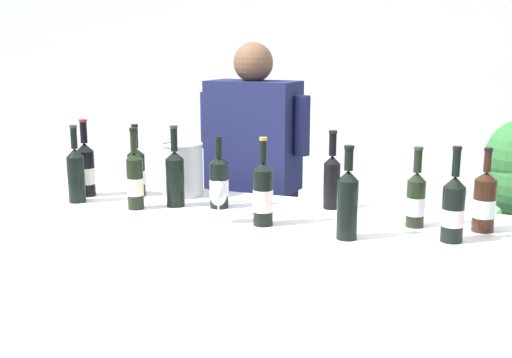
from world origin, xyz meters
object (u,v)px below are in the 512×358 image
at_px(wine_bottle_0, 76,173).
at_px(wine_bottle_3, 175,176).
at_px(wine_bottle_10, 219,182).
at_px(wine_bottle_6, 86,169).
at_px(wine_bottle_2, 347,202).
at_px(person_server, 253,205).
at_px(wine_bottle_7, 135,180).
at_px(ice_bucket, 182,169).
at_px(wine_bottle_1, 453,209).
at_px(wine_glass, 218,195).
at_px(wine_bottle_8, 416,199).
at_px(wine_bottle_9, 263,194).
at_px(wine_bottle_11, 484,202).
at_px(wine_bottle_5, 332,179).
at_px(wine_bottle_4, 136,171).

xyz_separation_m(wine_bottle_0, wine_bottle_3, (0.45, 0.08, 0.00)).
bearing_deg(wine_bottle_10, wine_bottle_6, -179.17).
bearing_deg(wine_bottle_2, wine_bottle_10, 157.68).
bearing_deg(person_server, wine_bottle_7, -110.96).
bearing_deg(ice_bucket, wine_bottle_7, -104.95).
distance_m(wine_bottle_1, wine_glass, 0.88).
distance_m(wine_bottle_1, wine_bottle_8, 0.21).
distance_m(wine_bottle_8, ice_bucket, 1.09).
relative_size(wine_bottle_1, wine_bottle_9, 1.00).
height_order(wine_bottle_8, wine_bottle_9, wine_bottle_9).
relative_size(wine_bottle_9, wine_bottle_11, 1.08).
bearing_deg(wine_bottle_5, wine_bottle_10, -161.85).
bearing_deg(wine_glass, wine_bottle_6, 164.31).
relative_size(wine_bottle_0, wine_bottle_3, 0.98).
height_order(wine_bottle_7, person_server, person_server).
height_order(wine_bottle_0, wine_bottle_7, wine_bottle_7).
relative_size(wine_bottle_3, wine_bottle_7, 1.01).
distance_m(wine_bottle_1, wine_bottle_2, 0.37).
xyz_separation_m(wine_bottle_2, wine_bottle_3, (-0.80, 0.21, -0.00)).
xyz_separation_m(wine_bottle_9, ice_bucket, (-0.52, 0.34, 0.00)).
height_order(wine_bottle_2, wine_bottle_11, wine_bottle_2).
bearing_deg(wine_bottle_5, wine_bottle_0, -165.90).
bearing_deg(wine_bottle_5, wine_bottle_3, -163.55).
bearing_deg(wine_bottle_8, wine_bottle_7, -173.47).
bearing_deg(wine_bottle_5, wine_bottle_7, -159.76).
bearing_deg(person_server, wine_bottle_2, -51.32).
relative_size(wine_bottle_1, wine_bottle_6, 0.97).
distance_m(wine_bottle_2, wine_bottle_3, 0.83).
xyz_separation_m(wine_bottle_1, wine_bottle_3, (-1.16, 0.11, 0.01)).
xyz_separation_m(wine_bottle_3, wine_bottle_7, (-0.14, -0.10, -0.01)).
height_order(wine_glass, person_server, person_server).
xyz_separation_m(wine_bottle_4, wine_bottle_9, (0.72, -0.26, 0.01)).
xyz_separation_m(wine_bottle_0, ice_bucket, (0.39, 0.28, -0.01)).
xyz_separation_m(wine_bottle_5, wine_glass, (-0.37, -0.38, -0.02)).
xyz_separation_m(wine_bottle_6, wine_bottle_8, (1.50, 0.00, -0.02)).
bearing_deg(wine_bottle_3, wine_bottle_6, 176.24).
height_order(wine_bottle_0, wine_bottle_10, wine_bottle_0).
height_order(wine_bottle_7, wine_bottle_8, wine_bottle_7).
bearing_deg(wine_bottle_6, ice_bucket, 21.21).
bearing_deg(ice_bucket, wine_bottle_3, -72.35).
bearing_deg(wine_bottle_7, wine_bottle_1, -0.66).
distance_m(wine_bottle_9, wine_bottle_10, 0.33).
bearing_deg(wine_bottle_10, person_server, 95.31).
bearing_deg(ice_bucket, wine_glass, -47.57).
relative_size(wine_bottle_4, wine_bottle_8, 1.07).
xyz_separation_m(wine_bottle_9, wine_bottle_10, (-0.27, 0.19, -0.01)).
height_order(wine_bottle_2, wine_glass, wine_bottle_2).
distance_m(wine_bottle_10, wine_bottle_11, 1.08).
bearing_deg(wine_glass, wine_bottle_7, 168.86).
relative_size(wine_bottle_4, wine_bottle_5, 0.99).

